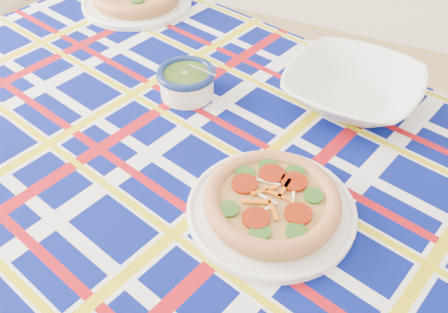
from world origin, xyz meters
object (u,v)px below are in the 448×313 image
at_px(main_focaccia_plate, 272,201).
at_px(pesto_bowl, 187,80).
at_px(dining_table, 203,187).
at_px(serving_bowl, 353,88).

bearing_deg(main_focaccia_plate, pesto_bowl, 140.61).
bearing_deg(dining_table, pesto_bowl, 141.13).
distance_m(dining_table, serving_bowl, 0.41).
xyz_separation_m(main_focaccia_plate, serving_bowl, (0.04, 0.39, 0.01)).
bearing_deg(main_focaccia_plate, serving_bowl, 83.96).
distance_m(main_focaccia_plate, pesto_bowl, 0.40).
bearing_deg(pesto_bowl, serving_bowl, 21.23).
bearing_deg(dining_table, serving_bowl, 70.99).
relative_size(dining_table, main_focaccia_plate, 6.08).
bearing_deg(serving_bowl, main_focaccia_plate, -96.04).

